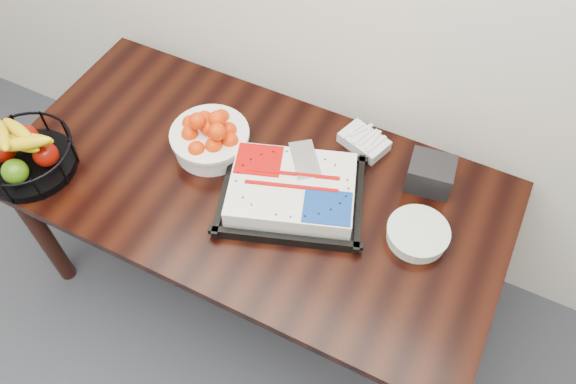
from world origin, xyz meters
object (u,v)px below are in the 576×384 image
at_px(cake_tray, 292,192).
at_px(napkin_box, 430,174).
at_px(table, 253,197).
at_px(tangerine_bowl, 210,134).
at_px(fruit_basket, 25,154).
at_px(plate_stack, 417,234).

xyz_separation_m(cake_tray, napkin_box, (0.40, 0.28, 0.01)).
height_order(table, tangerine_bowl, tangerine_bowl).
relative_size(table, fruit_basket, 5.25).
relative_size(fruit_basket, napkin_box, 2.24).
height_order(table, napkin_box, napkin_box).
bearing_deg(napkin_box, tangerine_bowl, -165.20).
relative_size(cake_tray, fruit_basket, 1.69).
bearing_deg(plate_stack, napkin_box, 99.45).
height_order(cake_tray, fruit_basket, fruit_basket).
bearing_deg(cake_tray, napkin_box, 34.74).
height_order(cake_tray, plate_stack, cake_tray).
bearing_deg(napkin_box, fruit_basket, -156.32).
bearing_deg(tangerine_bowl, table, -19.18).
bearing_deg(table, napkin_box, 26.32).
bearing_deg(tangerine_bowl, cake_tray, -11.32).
height_order(tangerine_bowl, napkin_box, tangerine_bowl).
relative_size(table, plate_stack, 8.70).
distance_m(tangerine_bowl, napkin_box, 0.80).
relative_size(cake_tray, napkin_box, 3.79).
xyz_separation_m(plate_stack, napkin_box, (-0.04, 0.24, 0.03)).
distance_m(cake_tray, tangerine_bowl, 0.38).
xyz_separation_m(cake_tray, fruit_basket, (-0.90, -0.29, 0.03)).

